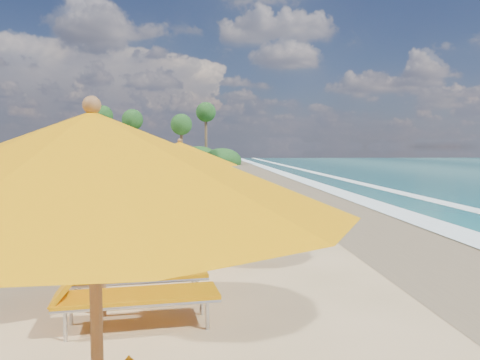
# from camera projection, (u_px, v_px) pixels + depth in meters

# --- Properties ---
(ground) EXTENTS (160.00, 160.00, 0.00)m
(ground) POSITION_uv_depth(u_px,v_px,m) (240.00, 216.00, 15.72)
(ground) COLOR tan
(ground) RESTS_ON ground
(wet_sand) EXTENTS (4.00, 160.00, 0.01)m
(wet_sand) POSITION_uv_depth(u_px,v_px,m) (358.00, 215.00, 16.01)
(wet_sand) COLOR olive
(wet_sand) RESTS_ON ground
(surf_foam) EXTENTS (4.00, 160.00, 0.01)m
(surf_foam) POSITION_uv_depth(u_px,v_px,m) (436.00, 213.00, 16.21)
(surf_foam) COLOR white
(surf_foam) RESTS_ON ground
(station_1) EXTENTS (3.04, 2.91, 2.53)m
(station_1) POSITION_uv_depth(u_px,v_px,m) (136.00, 329.00, 2.28)
(station_1) COLOR olive
(station_1) RESTS_ON ground
(station_2) EXTENTS (3.09, 2.94, 2.63)m
(station_2) POSITION_uv_depth(u_px,v_px,m) (118.00, 208.00, 6.39)
(station_2) COLOR olive
(station_2) RESTS_ON ground
(station_3) EXTENTS (3.00, 2.88, 2.46)m
(station_3) POSITION_uv_depth(u_px,v_px,m) (189.00, 191.00, 9.73)
(station_3) COLOR olive
(station_3) RESTS_ON ground
(station_4) EXTENTS (3.10, 3.05, 2.42)m
(station_4) POSITION_uv_depth(u_px,v_px,m) (157.00, 178.00, 14.46)
(station_4) COLOR olive
(station_4) RESTS_ON ground
(station_5) EXTENTS (2.75, 2.60, 2.38)m
(station_5) POSITION_uv_depth(u_px,v_px,m) (175.00, 173.00, 17.53)
(station_5) COLOR olive
(station_5) RESTS_ON ground
(station_6) EXTENTS (2.79, 2.67, 2.32)m
(station_6) POSITION_uv_depth(u_px,v_px,m) (171.00, 168.00, 21.87)
(station_6) COLOR olive
(station_6) RESTS_ON ground
(station_7) EXTENTS (2.34, 2.22, 1.99)m
(station_7) POSITION_uv_depth(u_px,v_px,m) (195.00, 169.00, 24.66)
(station_7) COLOR olive
(station_7) RESTS_ON ground
(station_8) EXTENTS (2.88, 2.84, 2.22)m
(station_8) POSITION_uv_depth(u_px,v_px,m) (187.00, 164.00, 28.75)
(station_8) COLOR olive
(station_8) RESTS_ON ground
(station_9) EXTENTS (2.78, 2.63, 2.37)m
(station_9) POSITION_uv_depth(u_px,v_px,m) (193.00, 161.00, 31.68)
(station_9) COLOR olive
(station_9) RESTS_ON ground
(treeline) EXTENTS (25.80, 8.80, 9.74)m
(treeline) POSITION_uv_depth(u_px,v_px,m) (135.00, 157.00, 60.20)
(treeline) COLOR #163D14
(treeline) RESTS_ON ground
(beach_building) EXTENTS (7.00, 5.00, 2.80)m
(beach_building) POSITION_uv_depth(u_px,v_px,m) (44.00, 154.00, 61.77)
(beach_building) COLOR beige
(beach_building) RESTS_ON ground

